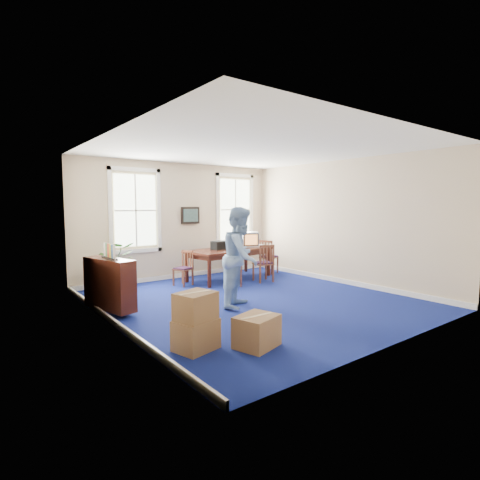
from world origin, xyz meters
TOP-DOWN VIEW (x-y plane):
  - floor at (0.00, 0.00)m, footprint 6.50×6.50m
  - ceiling at (0.00, 0.00)m, footprint 6.50×6.50m
  - wall_back at (0.00, 3.25)m, footprint 6.50×0.00m
  - wall_front at (0.00, -3.25)m, footprint 6.50×0.00m
  - wall_left at (-3.00, 0.00)m, footprint 0.00×6.50m
  - wall_right at (3.00, 0.00)m, footprint 0.00×6.50m
  - baseboard_back at (0.00, 3.22)m, footprint 6.00×0.04m
  - baseboard_left at (-2.97, 0.00)m, footprint 0.04×6.50m
  - baseboard_right at (2.97, 0.00)m, footprint 0.04×6.50m
  - window_left at (-1.30, 3.23)m, footprint 1.40×0.12m
  - window_right at (1.90, 3.23)m, footprint 1.40×0.12m
  - wall_picture at (0.30, 3.20)m, footprint 0.58×0.06m
  - conference_table at (0.97, 2.23)m, footprint 2.59×1.45m
  - crt_tv at (1.70, 2.28)m, footprint 0.63×0.65m
  - game_console at (2.03, 2.23)m, footprint 0.23×0.25m
  - equipment_bag at (0.69, 2.28)m, footprint 0.48×0.34m
  - chair_near_left at (0.47, 1.39)m, footprint 0.48×0.48m
  - chair_near_right at (1.47, 1.39)m, footprint 0.54×0.54m
  - chair_end_left at (-0.48, 2.23)m, footprint 0.51×0.51m
  - chair_end_right at (2.42, 2.23)m, footprint 0.58×0.58m
  - man at (-0.49, -0.20)m, footprint 1.24×1.19m
  - credenza at (-2.75, 0.94)m, footprint 0.65×1.28m
  - brochure_rack at (-2.73, 0.94)m, footprint 0.31×0.68m
  - potted_plant at (-2.17, 2.66)m, footprint 1.20×1.09m
  - cardboard_boxes at (-2.18, -1.55)m, footprint 1.93×1.93m

SIDE VIEW (x-z plane):
  - floor at x=0.00m, z-range 0.00..0.00m
  - baseboard_back at x=0.00m, z-range 0.00..0.12m
  - baseboard_left at x=-2.97m, z-range 0.00..0.12m
  - baseboard_right at x=2.97m, z-range 0.00..0.12m
  - conference_table at x=0.97m, z-range 0.00..0.84m
  - chair_near_left at x=0.47m, z-range 0.00..0.84m
  - cardboard_boxes at x=-2.18m, z-range 0.00..0.87m
  - chair_end_left at x=-0.48m, z-range 0.00..0.88m
  - credenza at x=-2.75m, z-range 0.00..0.97m
  - chair_near_right at x=1.47m, z-range 0.00..1.01m
  - chair_end_right at x=2.42m, z-range 0.00..1.01m
  - potted_plant at x=-2.17m, z-range 0.00..1.18m
  - game_console at x=2.03m, z-range 0.84..0.89m
  - equipment_bag at x=0.69m, z-range 0.84..1.06m
  - man at x=-0.49m, z-range 0.00..2.00m
  - crt_tv at x=1.70m, z-range 0.84..1.27m
  - brochure_rack at x=-2.73m, z-range 0.97..1.26m
  - wall_back at x=0.00m, z-range -1.65..4.85m
  - wall_front at x=0.00m, z-range -1.65..4.85m
  - wall_left at x=-3.00m, z-range -1.65..4.85m
  - wall_right at x=3.00m, z-range -1.65..4.85m
  - wall_picture at x=0.30m, z-range 1.51..1.99m
  - window_left at x=-1.30m, z-range 0.80..3.00m
  - window_right at x=1.90m, z-range 0.80..3.00m
  - ceiling at x=0.00m, z-range 3.20..3.20m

